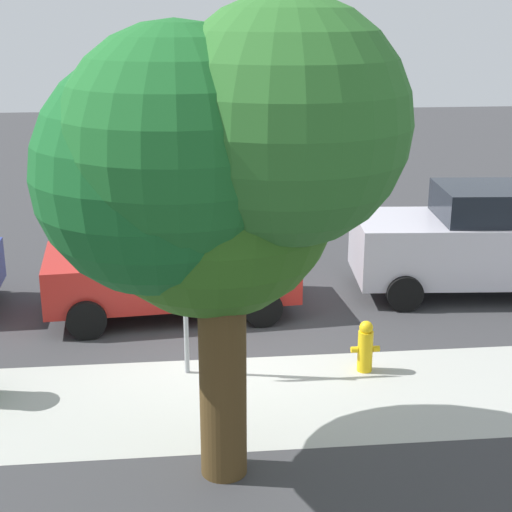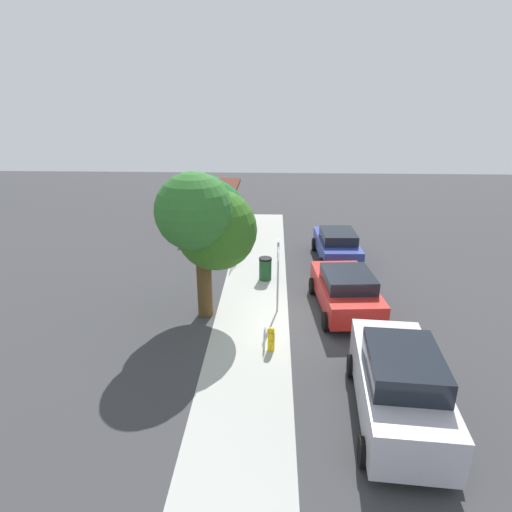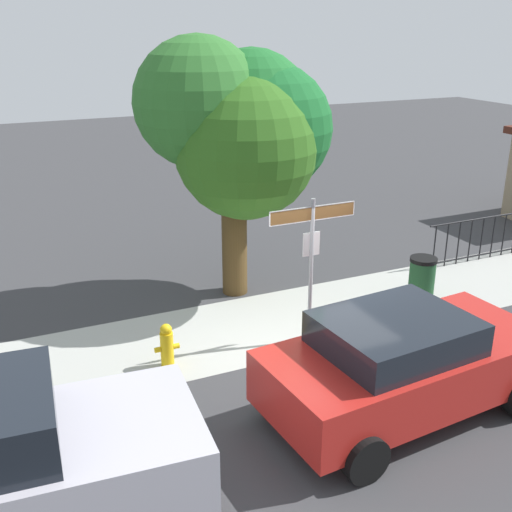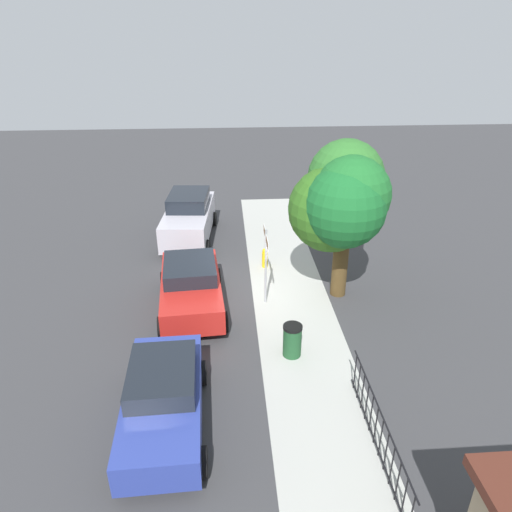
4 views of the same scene
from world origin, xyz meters
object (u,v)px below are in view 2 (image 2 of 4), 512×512
street_sign (278,262)px  trash_bin (265,269)px  car_silver (399,384)px  car_blue (337,245)px  shade_tree (207,219)px  fire_hydrant (271,339)px  car_red (346,290)px  utility_shed (218,205)px

street_sign → trash_bin: bearing=9.8°
car_silver → car_blue: car_silver is taller
shade_tree → fire_hydrant: size_ratio=6.71×
car_red → trash_bin: (2.71, 2.96, -0.32)m
utility_shed → car_blue: bearing=-129.8°
car_silver → car_red: car_silver is taller
fire_hydrant → trash_bin: trash_bin is taller
car_silver → utility_shed: (15.94, 6.24, 0.35)m
fire_hydrant → car_red: bearing=-44.0°
car_silver → trash_bin: size_ratio=4.85×
shade_tree → trash_bin: 4.77m
utility_shed → fire_hydrant: 13.43m
street_sign → shade_tree: 2.91m
car_red → car_blue: bearing=-8.4°
car_silver → trash_bin: car_silver is taller
street_sign → car_silver: (-5.52, -2.85, -0.92)m
shade_tree → car_blue: size_ratio=1.26×
street_sign → car_silver: size_ratio=0.56×
car_red → fire_hydrant: bearing=131.5°
shade_tree → trash_bin: shade_tree is taller
street_sign → car_silver: street_sign is taller
shade_tree → utility_shed: size_ratio=1.57×
car_blue → fire_hydrant: bearing=157.1°
car_blue → car_red: bearing=174.1°
street_sign → car_blue: bearing=-28.1°
car_red → fire_hydrant: size_ratio=5.59×
street_sign → utility_shed: size_ratio=0.80×
car_blue → utility_shed: (5.17, 6.20, 0.56)m
shade_tree → car_blue: (5.51, -5.21, -2.74)m
shade_tree → car_red: (0.42, -4.87, -2.72)m
car_silver → car_red: 5.70m
street_sign → shade_tree: size_ratio=0.51×
car_red → utility_shed: 11.83m
car_red → utility_shed: size_ratio=1.31×
street_sign → car_blue: size_ratio=0.64×
street_sign → car_silver: bearing=-152.7°
car_red → fire_hydrant: 3.85m
shade_tree → car_red: bearing=-85.0°
car_silver → trash_bin: 9.05m
utility_shed → car_red: bearing=-150.3°
trash_bin → fire_hydrant: bearing=-176.9°
shade_tree → car_blue: 8.07m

